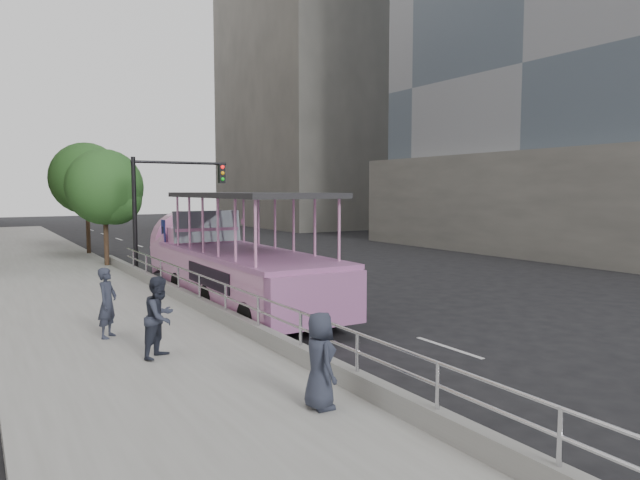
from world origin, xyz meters
TOP-DOWN VIEW (x-y plane):
  - ground at (0.00, 0.00)m, footprint 160.00×160.00m
  - sidewalk at (-5.75, 10.00)m, footprint 5.50×80.00m
  - kerb_wall at (-3.12, 2.00)m, footprint 0.24×30.00m
  - guardrail at (-3.12, 2.00)m, footprint 0.07×22.00m
  - duck_boat at (-1.50, 5.55)m, footprint 2.97×11.30m
  - car at (1.68, 8.03)m, footprint 2.78×3.93m
  - pedestrian_near at (-6.07, 2.13)m, footprint 0.69×0.73m
  - pedestrian_mid at (-5.45, -0.13)m, footprint 1.06×1.04m
  - pedestrian_far at (-4.07, -4.29)m, footprint 0.60×0.83m
  - parking_sign at (-2.72, 8.98)m, footprint 0.09×0.61m
  - traffic_signal at (-1.70, 12.50)m, footprint 4.20×0.32m
  - street_tree_near at (-3.30, 15.93)m, footprint 3.52×3.52m
  - street_tree_far at (-3.10, 21.93)m, footprint 3.97×3.97m
  - tower_podium at (30.00, 10.00)m, footprint 26.00×26.00m
  - midrise_stone_a at (26.00, 42.00)m, footprint 20.00×20.00m

SIDE VIEW (x-z plane):
  - ground at x=0.00m, z-range 0.00..0.00m
  - sidewalk at x=-5.75m, z-range 0.00..0.30m
  - kerb_wall at x=-3.12m, z-range 0.30..0.66m
  - car at x=1.68m, z-range 0.00..1.24m
  - pedestrian_far at x=-4.07m, z-range 0.30..1.87m
  - pedestrian_near at x=-6.07m, z-range 0.30..1.98m
  - guardrail at x=-3.12m, z-range 0.79..1.50m
  - pedestrian_mid at x=-5.45m, z-range 0.30..2.02m
  - duck_boat at x=-1.50m, z-range -0.48..3.25m
  - parking_sign at x=-2.72m, z-range 0.35..3.08m
  - tower_podium at x=30.00m, z-range 0.00..6.00m
  - traffic_signal at x=-1.70m, z-range 0.90..6.10m
  - street_tree_near at x=-3.30m, z-range 0.96..6.68m
  - street_tree_far at x=-3.10m, z-range 1.08..7.53m
  - midrise_stone_a at x=26.00m, z-range 0.00..32.00m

